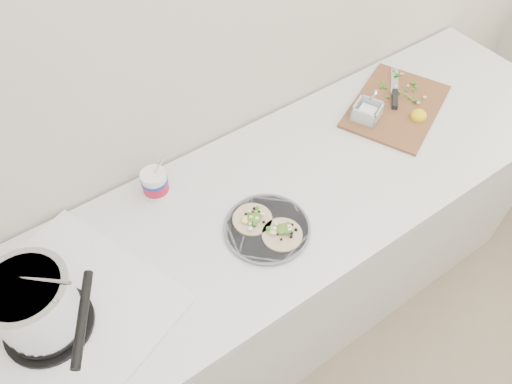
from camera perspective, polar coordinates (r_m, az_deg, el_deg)
counter at (r=1.95m, az=1.13°, el=-8.87°), size 2.44×0.66×0.90m
stove at (r=1.38m, az=-23.39°, el=-12.56°), size 0.71×0.68×0.27m
taco_plate at (r=1.49m, az=1.28°, el=-3.99°), size 0.26×0.26×0.04m
tub at (r=1.57m, az=-11.40°, el=1.24°), size 0.08×0.08×0.19m
cutboard at (r=1.93m, az=15.48°, el=9.69°), size 0.50×0.44×0.07m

